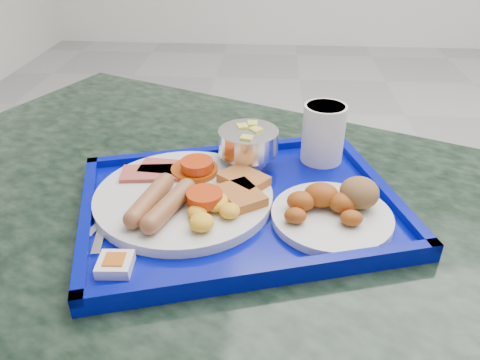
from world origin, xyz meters
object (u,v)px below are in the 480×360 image
object	(u,v)px
main_plate	(188,195)
juice_cup	(323,132)
tray	(240,206)
bread_plate	(335,208)
table	(225,312)
fruit_bowl	(248,143)

from	to	relation	value
main_plate	juice_cup	bearing A→B (deg)	35.79
tray	bread_plate	world-z (taller)	bread_plate
table	fruit_bowl	size ratio (longest dim) A/B	15.02
tray	main_plate	size ratio (longest dim) A/B	2.01
main_plate	bread_plate	size ratio (longest dim) A/B	1.56
table	main_plate	size ratio (longest dim) A/B	5.62
table	tray	bearing A→B (deg)	32.00
tray	main_plate	distance (m)	0.08
main_plate	juice_cup	distance (m)	0.27
table	main_plate	distance (m)	0.24
bread_plate	juice_cup	world-z (taller)	juice_cup
tray	main_plate	world-z (taller)	main_plate
bread_plate	fruit_bowl	world-z (taller)	fruit_bowl
table	main_plate	bearing A→B (deg)	168.73
juice_cup	table	bearing A→B (deg)	-134.38
tray	juice_cup	distance (m)	0.21
tray	juice_cup	size ratio (longest dim) A/B	5.35
tray	fruit_bowl	xyz separation A→B (m)	(0.01, 0.11, 0.05)
tray	bread_plate	bearing A→B (deg)	-12.56
juice_cup	tray	bearing A→B (deg)	-132.31
juice_cup	main_plate	bearing A→B (deg)	-144.21
tray	fruit_bowl	distance (m)	0.13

